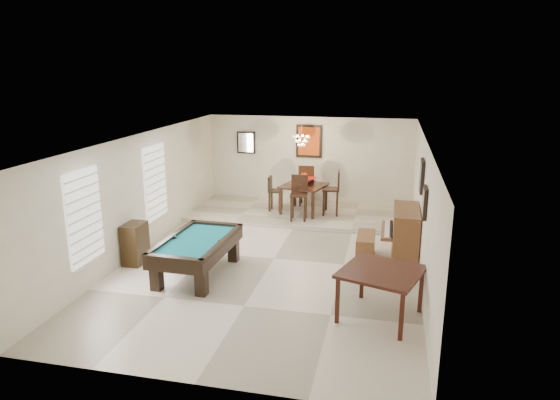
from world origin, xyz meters
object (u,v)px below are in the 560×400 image
at_px(piano_bench, 365,247).
at_px(dining_chair_south, 299,198).
at_px(dining_chair_west, 276,194).
at_px(dining_table, 304,196).
at_px(dining_chair_east, 331,193).
at_px(chandelier, 301,137).
at_px(apothecary_chest, 135,243).
at_px(upright_piano, 398,236).
at_px(flower_vase, 304,176).
at_px(square_table, 380,294).
at_px(pool_table, 197,257).

bearing_deg(piano_bench, dining_chair_south, 132.13).
height_order(dining_chair_south, dining_chair_west, dining_chair_south).
height_order(dining_table, dining_chair_east, dining_chair_east).
relative_size(dining_chair_south, chandelier, 1.94).
bearing_deg(apothecary_chest, upright_piano, 13.02).
bearing_deg(piano_bench, flower_vase, 123.71).
xyz_separation_m(square_table, dining_chair_east, (-1.47, 5.30, 0.31)).
bearing_deg(chandelier, upright_piano, -47.49).
distance_m(piano_bench, dining_chair_west, 3.83).
xyz_separation_m(dining_table, dining_chair_east, (0.74, -0.03, 0.16)).
height_order(dining_chair_south, dining_chair_east, dining_chair_east).
bearing_deg(dining_chair_east, square_table, 9.96).
relative_size(piano_bench, flower_vase, 4.23).
bearing_deg(flower_vase, dining_table, 0.00).
xyz_separation_m(apothecary_chest, dining_chair_south, (2.86, 3.35, 0.27)).
distance_m(upright_piano, dining_chair_west, 4.35).
bearing_deg(piano_bench, square_table, -81.76).
relative_size(pool_table, square_table, 1.78).
bearing_deg(pool_table, dining_chair_south, 71.46).
relative_size(piano_bench, chandelier, 1.58).
distance_m(piano_bench, dining_chair_south, 2.77).
relative_size(pool_table, apothecary_chest, 2.48).
xyz_separation_m(pool_table, flower_vase, (1.36, 4.34, 0.77)).
height_order(pool_table, dining_chair_south, dining_chair_south).
relative_size(upright_piano, dining_table, 1.31).
bearing_deg(dining_table, pool_table, -107.44).
height_order(pool_table, apothecary_chest, apothecary_chest).
xyz_separation_m(dining_chair_south, dining_chair_east, (0.74, 0.69, 0.02)).
bearing_deg(chandelier, flower_vase, 3.62).
xyz_separation_m(dining_table, dining_chair_west, (-0.79, 0.02, 0.03)).
bearing_deg(dining_chair_west, square_table, -151.15).
bearing_deg(dining_table, piano_bench, -56.29).
relative_size(piano_bench, dining_table, 0.88).
bearing_deg(dining_chair_west, apothecary_chest, 152.73).
xyz_separation_m(pool_table, dining_chair_east, (2.11, 4.31, 0.37)).
xyz_separation_m(square_table, apothecary_chest, (-5.07, 1.27, 0.02)).
height_order(piano_bench, dining_chair_west, dining_chair_west).
bearing_deg(dining_chair_east, chandelier, -97.51).
bearing_deg(chandelier, dining_chair_south, -83.86).
distance_m(square_table, apothecary_chest, 5.23).
distance_m(apothecary_chest, dining_chair_south, 4.41).
distance_m(pool_table, upright_piano, 4.16).
relative_size(square_table, dining_table, 1.11).
distance_m(dining_chair_west, dining_chair_east, 1.54).
relative_size(pool_table, chandelier, 3.58).
relative_size(apothecary_chest, dining_table, 0.80).
distance_m(pool_table, square_table, 3.71).
bearing_deg(dining_chair_west, piano_bench, -136.95).
height_order(upright_piano, apothecary_chest, upright_piano).
bearing_deg(dining_chair_south, dining_chair_west, 131.94).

